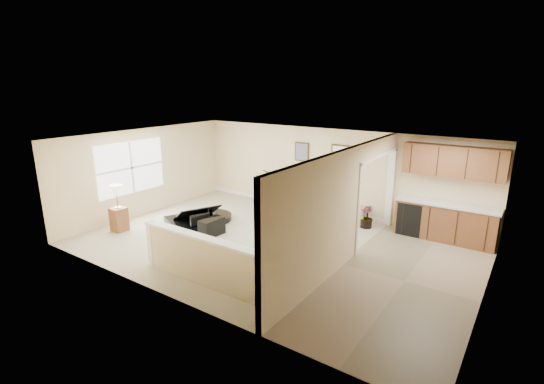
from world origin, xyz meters
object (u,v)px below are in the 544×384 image
Objects in this scene: piano at (195,204)px; palm_plant at (273,187)px; accent_table at (279,195)px; loveseat at (336,205)px; lamp_stand at (118,212)px; piano_bench at (212,227)px; small_plant at (366,218)px.

palm_plant is (0.83, 2.58, 0.03)m from piano.
accent_table is 0.48m from palm_plant.
lamp_stand reaches higher than loveseat.
piano_bench is 0.54× the size of lamp_stand.
accent_table is 0.59× the size of lamp_stand.
piano_bench is (0.97, -0.40, -0.35)m from piano.
piano is 3.97m from loveseat.
piano_bench is at bearing -87.26° from palm_plant.
piano_bench is at bearing -137.68° from small_plant.
palm_plant is 2.04× the size of small_plant.
lamp_stand is at bearing -122.74° from accent_table.
lamp_stand reaches higher than accent_table.
loveseat is 1.05m from small_plant.
accent_table is (-1.78, -0.29, 0.09)m from loveseat.
accent_table is at bearing -179.34° from small_plant.
piano reaches higher than piano_bench.
piano_bench is 1.11× the size of small_plant.
lamp_stand is (-1.26, -1.52, -0.05)m from piano.
palm_plant is at bearing 96.79° from piano.
lamp_stand is (-4.25, -4.13, 0.15)m from loveseat.
palm_plant reaches higher than accent_table.
piano_bench is at bearing 26.59° from lamp_stand.
small_plant is at bearing 55.06° from piano.
small_plant is at bearing 42.32° from piano_bench.
piano reaches higher than accent_table.
small_plant is 0.48× the size of lamp_stand.
small_plant is (3.17, -0.23, -0.35)m from palm_plant.
piano is 1.07× the size of loveseat.
piano_bench is 3.01m from palm_plant.
palm_plant reaches higher than small_plant.
accent_table reaches higher than piano_bench.
loveseat is 1.81m from accent_table.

